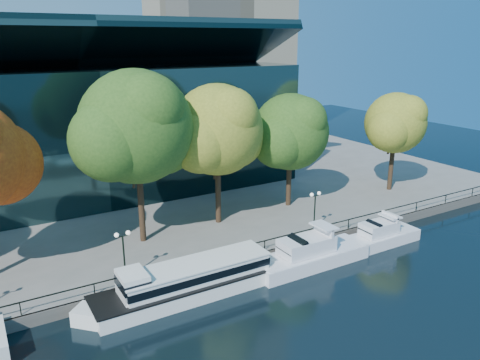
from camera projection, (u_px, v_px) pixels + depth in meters
ground at (234, 291)px, 36.96m from camera, size 160.00×160.00×0.00m
promenade at (108, 175)px, 66.79m from camera, size 90.00×67.08×1.00m
railing at (215, 253)px, 39.08m from camera, size 88.20×0.08×0.99m
convention_building at (81, 127)px, 58.74m from camera, size 50.00×24.57×21.43m
tour_boat at (185, 281)px, 35.88m from camera, size 16.57×3.70×3.14m
cruiser_near at (307, 255)px, 40.73m from camera, size 12.12×3.12×3.51m
cruiser_far at (378, 236)px, 45.00m from camera, size 9.25×2.56×3.02m
tree_2 at (139, 129)px, 40.89m from camera, size 12.58×10.31×15.81m
tree_3 at (219, 132)px, 45.66m from camera, size 11.21×9.20×14.13m
tree_4 at (292, 133)px, 50.97m from camera, size 10.46×8.58×12.61m
tree_5 at (396, 124)px, 56.49m from camera, size 9.17×7.52×12.08m
lamp_1 at (123, 244)px, 35.97m from camera, size 1.26×0.36×4.03m
lamp_2 at (315, 202)px, 45.18m from camera, size 1.26×0.36×4.03m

